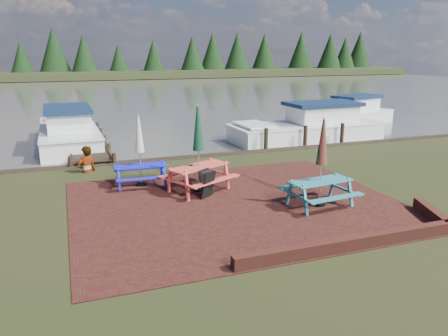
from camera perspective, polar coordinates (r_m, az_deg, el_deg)
ground at (r=11.53m, az=3.43°, el=-6.34°), size 120.00×120.00×0.00m
paving at (r=12.39m, az=1.59°, el=-4.73°), size 9.00×7.50×0.02m
brick_wall at (r=10.63m, az=19.59°, el=-8.25°), size 6.21×1.79×0.30m
water at (r=47.22m, az=-14.91°, el=9.39°), size 120.00×60.00×0.02m
far_treeline at (r=75.96m, az=-17.27°, el=13.63°), size 120.00×10.00×8.10m
picnic_table_teal at (r=12.29m, az=12.51°, el=-1.07°), size 1.94×1.77×2.46m
picnic_table_red at (r=13.33m, az=-3.34°, el=0.81°), size 2.45×2.35×2.65m
picnic_table_blue at (r=14.12m, az=-10.86°, el=0.82°), size 1.72×1.54×2.28m
chalkboard at (r=12.87m, az=-2.20°, el=-2.05°), size 0.52×0.72×0.81m
jetty at (r=21.52m, az=-17.52°, el=3.36°), size 1.76×9.08×1.00m
boat_jetty at (r=22.01m, az=-19.61°, el=4.31°), size 2.72×7.49×2.15m
boat_near at (r=22.57m, az=11.05°, el=5.11°), size 7.82×2.87×2.10m
boat_far at (r=27.99m, az=16.11°, el=6.59°), size 6.67×4.01×1.97m
person at (r=16.15m, az=-17.69°, el=2.71°), size 0.82×0.69×1.90m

